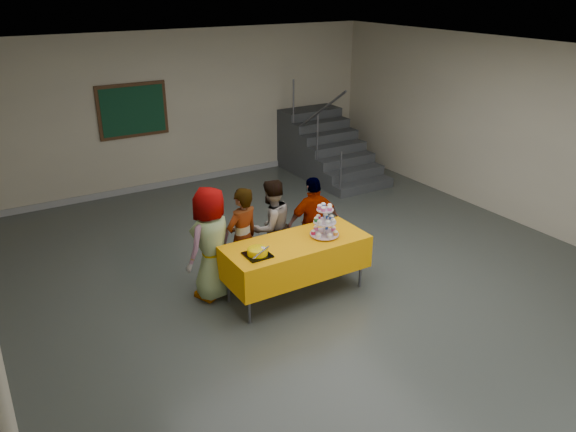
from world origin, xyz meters
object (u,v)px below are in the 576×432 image
at_px(schoolchild_b, 243,238).
at_px(noticeboard, 133,110).
at_px(staircase, 324,150).
at_px(schoolchild_d, 314,224).
at_px(bake_table, 296,256).
at_px(bear_cake, 257,251).
at_px(schoolchild_a, 211,244).
at_px(cupcake_stand, 325,223).
at_px(schoolchild_c, 271,227).

relative_size(schoolchild_b, noticeboard, 1.09).
bearing_deg(staircase, schoolchild_d, -126.42).
distance_m(bake_table, noticeboard, 5.00).
relative_size(schoolchild_d, staircase, 0.57).
relative_size(schoolchild_d, noticeboard, 1.05).
distance_m(bear_cake, schoolchild_a, 0.71).
bearing_deg(bake_table, schoolchild_b, 131.46).
bearing_deg(schoolchild_b, schoolchild_d, 161.69).
bearing_deg(noticeboard, cupcake_stand, -79.04).
relative_size(bake_table, schoolchild_b, 1.33).
xyz_separation_m(cupcake_stand, bear_cake, (-1.01, -0.04, -0.12)).
bearing_deg(cupcake_stand, bake_table, 172.61).
height_order(schoolchild_b, schoolchild_d, schoolchild_b).
distance_m(bear_cake, schoolchild_d, 1.37).
relative_size(bear_cake, schoolchild_a, 0.24).
relative_size(staircase, noticeboard, 1.85).
bearing_deg(schoolchild_c, schoolchild_d, 151.21).
xyz_separation_m(cupcake_stand, schoolchild_a, (-1.34, 0.59, -0.20)).
distance_m(cupcake_stand, schoolchild_d, 0.66).
bearing_deg(noticeboard, schoolchild_b, -89.16).
height_order(cupcake_stand, schoolchild_d, schoolchild_d).
bearing_deg(schoolchild_b, bear_cake, 62.88).
height_order(cupcake_stand, schoolchild_b, schoolchild_b).
relative_size(schoolchild_c, staircase, 0.57).
relative_size(schoolchild_a, noticeboard, 1.16).
bearing_deg(schoolchild_d, schoolchild_a, 8.58).
relative_size(cupcake_stand, schoolchild_c, 0.32).
bearing_deg(schoolchild_a, bear_cake, 92.92).
relative_size(bake_table, schoolchild_a, 1.25).
xyz_separation_m(bake_table, schoolchild_a, (-0.94, 0.53, 0.20)).
height_order(schoolchild_c, schoolchild_d, schoolchild_c).
relative_size(schoolchild_a, staircase, 0.63).
distance_m(cupcake_stand, schoolchild_c, 0.89).
height_order(schoolchild_b, staircase, staircase).
bearing_deg(schoolchild_c, noticeboard, -90.99).
bearing_deg(bake_table, staircase, 51.49).
bearing_deg(schoolchild_c, bake_table, 77.38).
bearing_deg(schoolchild_b, staircase, -153.26).
distance_m(bear_cake, noticeboard, 5.01).
height_order(staircase, noticeboard, noticeboard).
height_order(schoolchild_a, schoolchild_c, schoolchild_a).
bearing_deg(noticeboard, schoolchild_c, -81.84).
distance_m(bake_table, schoolchild_c, 0.73).
distance_m(cupcake_stand, schoolchild_b, 1.10).
bearing_deg(cupcake_stand, noticeboard, 100.96).
bearing_deg(cupcake_stand, schoolchild_a, 156.38).
xyz_separation_m(schoolchild_c, staircase, (3.16, 3.30, -0.20)).
distance_m(bake_table, schoolchild_b, 0.75).
xyz_separation_m(schoolchild_b, noticeboard, (-0.06, 4.31, 0.89)).
distance_m(schoolchild_a, schoolchild_b, 0.46).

